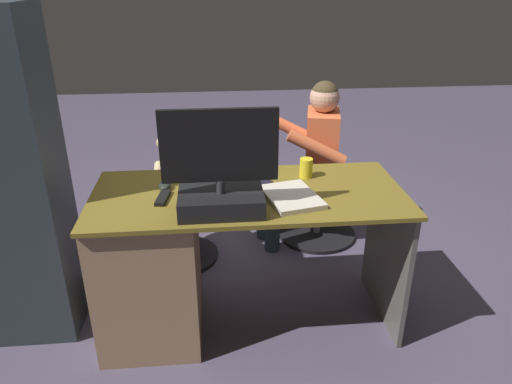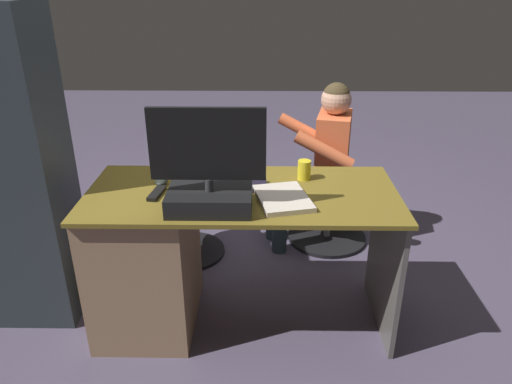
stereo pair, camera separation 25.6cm
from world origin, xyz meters
TOP-DOWN VIEW (x-y plane):
  - ground_plane at (0.00, 0.00)m, footprint 10.00×10.00m
  - desk at (0.40, 0.38)m, footprint 1.47×0.66m
  - monitor at (0.13, 0.56)m, footprint 0.49×0.24m
  - keyboard at (0.09, 0.33)m, footprint 0.42×0.14m
  - computer_mouse at (0.39, 0.31)m, footprint 0.06×0.10m
  - cup at (-0.30, 0.22)m, footprint 0.07×0.07m
  - tv_remote at (0.40, 0.42)m, footprint 0.07×0.15m
  - notebook_binder at (-0.19, 0.48)m, footprint 0.28×0.34m
  - office_chair_teddy at (0.39, -0.26)m, footprint 0.47×0.47m
  - teddy_bear at (0.39, -0.28)m, footprint 0.27×0.27m
  - visitor_chair at (-0.55, -0.46)m, footprint 0.54×0.54m
  - person at (-0.46, -0.45)m, footprint 0.55×0.54m
  - equipment_rack at (1.10, 0.30)m, footprint 0.44×0.36m

SIDE VIEW (x-z plane):
  - ground_plane at x=0.00m, z-range 0.00..0.00m
  - visitor_chair at x=-0.55m, z-range 0.02..0.45m
  - office_chair_teddy at x=0.39m, z-range 0.04..0.47m
  - desk at x=0.40m, z-range 0.02..0.77m
  - teddy_bear at x=0.39m, z-range 0.41..0.80m
  - person at x=-0.46m, z-range 0.09..1.18m
  - tv_remote at x=0.40m, z-range 0.74..0.76m
  - keyboard at x=0.09m, z-range 0.74..0.76m
  - notebook_binder at x=-0.19m, z-range 0.74..0.77m
  - computer_mouse at x=0.39m, z-range 0.74..0.78m
  - cup at x=-0.30m, z-range 0.74..0.84m
  - equipment_rack at x=1.10m, z-range 0.00..1.59m
  - monitor at x=0.13m, z-range 0.65..1.10m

